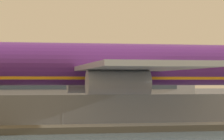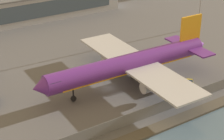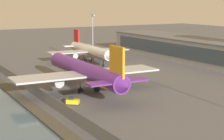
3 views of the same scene
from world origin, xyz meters
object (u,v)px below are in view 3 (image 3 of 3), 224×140
(ops_van, at_px, (72,67))
(apron_light_mast_apron_east, at_px, (93,36))
(cargo_jet_purple, at_px, (85,71))
(baggage_tug, at_px, (73,101))
(passenger_jet_white_red, at_px, (90,50))

(ops_van, distance_m, apron_light_mast_apron_east, 20.61)
(cargo_jet_purple, bearing_deg, ops_van, 163.37)
(baggage_tug, bearing_deg, apron_light_mast_apron_east, 148.98)
(cargo_jet_purple, bearing_deg, passenger_jet_white_red, 152.55)
(cargo_jet_purple, relative_size, ops_van, 9.04)
(baggage_tug, height_order, apron_light_mast_apron_east, apron_light_mast_apron_east)
(passenger_jet_white_red, bearing_deg, baggage_tug, -29.67)
(baggage_tug, bearing_deg, passenger_jet_white_red, 150.33)
(baggage_tug, distance_m, ops_van, 47.93)
(cargo_jet_purple, height_order, apron_light_mast_apron_east, apron_light_mast_apron_east)
(passenger_jet_white_red, distance_m, baggage_tug, 68.04)
(cargo_jet_purple, height_order, passenger_jet_white_red, cargo_jet_purple)
(passenger_jet_white_red, xyz_separation_m, baggage_tug, (59.01, -33.62, -4.10))
(passenger_jet_white_red, height_order, apron_light_mast_apron_east, apron_light_mast_apron_east)
(baggage_tug, bearing_deg, cargo_jet_purple, 142.28)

